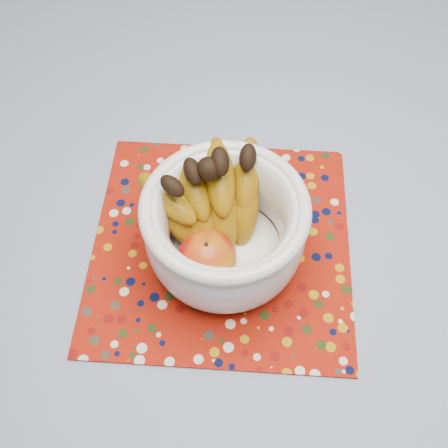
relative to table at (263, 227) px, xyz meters
The scene contains 4 objects.
table is the anchor object (origin of this frame).
tablecloth 0.08m from the table, ahead, with size 1.32×1.32×0.01m, color slate.
placemat 0.14m from the table, 143.95° to the right, with size 0.38×0.38×0.00m, color maroon.
fruit_bowl 0.21m from the table, 143.11° to the right, with size 0.25×0.24×0.17m.
Camera 1 is at (-0.19, -0.46, 1.44)m, focal length 42.00 mm.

